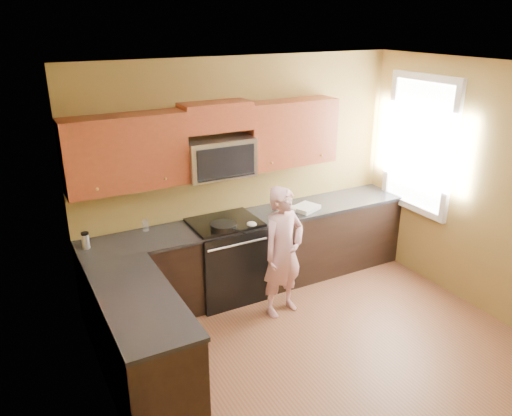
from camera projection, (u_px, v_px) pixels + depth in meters
floor at (339, 366)px, 4.73m from camera, size 4.00×4.00×0.00m
ceiling at (361, 73)px, 3.75m from camera, size 4.00×4.00×0.00m
wall_back at (243, 174)px, 5.88m from camera, size 4.00×0.00×4.00m
wall_left at (112, 294)px, 3.36m from camera, size 0.00×4.00×4.00m
wall_right at (504, 198)px, 5.12m from camera, size 0.00×4.00×4.00m
cabinet_back_run at (255, 254)px, 5.96m from camera, size 4.00×0.60×0.88m
cabinet_left_run at (142, 345)px, 4.31m from camera, size 0.60×1.60×0.88m
countertop_back at (255, 218)px, 5.79m from camera, size 4.00×0.62×0.04m
countertop_left at (138, 299)px, 4.15m from camera, size 0.62×1.60×0.04m
stove at (225, 259)px, 5.75m from camera, size 0.76×0.65×0.95m
microwave at (219, 176)px, 5.50m from camera, size 0.76×0.40×0.42m
upper_cab_left at (129, 188)px, 5.10m from camera, size 1.22×0.33×0.75m
upper_cab_right at (289, 164)px, 5.95m from camera, size 1.12×0.33×0.75m
upper_cab_over_mw at (216, 116)px, 5.30m from camera, size 0.76×0.33×0.30m
window at (420, 145)px, 5.99m from camera, size 0.06×1.06×1.66m
woman at (283, 252)px, 5.35m from camera, size 0.59×0.45×1.46m
frying_pan at (224, 229)px, 5.38m from camera, size 0.44×0.56×0.06m
butter_tub at (286, 215)px, 5.84m from camera, size 0.16×0.16×0.09m
toast_slice at (275, 219)px, 5.69m from camera, size 0.13×0.13×0.01m
napkin_a at (252, 224)px, 5.50m from camera, size 0.13×0.14×0.06m
napkin_b at (293, 208)px, 5.94m from camera, size 0.12×0.14×0.07m
dish_towel at (306, 208)px, 5.98m from camera, size 0.37×0.33×0.05m
travel_mug at (87, 248)px, 5.01m from camera, size 0.10×0.10×0.17m
glass_c at (146, 226)px, 5.39m from camera, size 0.09×0.09×0.12m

